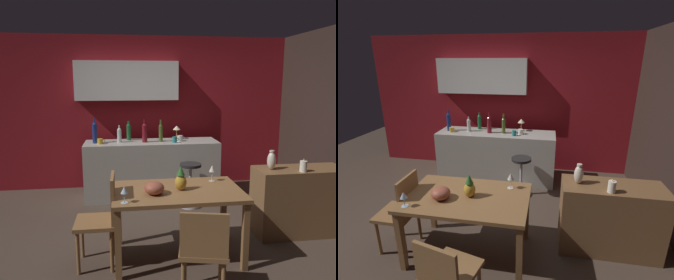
{
  "view_description": "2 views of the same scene",
  "coord_description": "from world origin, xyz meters",
  "views": [
    {
      "loc": [
        -0.39,
        -3.67,
        1.85
      ],
      "look_at": [
        0.21,
        0.62,
        1.07
      ],
      "focal_mm": 35.27,
      "sensor_mm": 36.0,
      "label": 1
    },
    {
      "loc": [
        0.97,
        -2.65,
        2.11
      ],
      "look_at": [
        0.4,
        0.56,
        1.06
      ],
      "focal_mm": 26.11,
      "sensor_mm": 36.0,
      "label": 2
    }
  ],
  "objects": [
    {
      "name": "ground_plane",
      "position": [
        0.0,
        0.0,
        0.0
      ],
      "size": [
        9.0,
        9.0,
        0.0
      ],
      "primitive_type": "plane",
      "color": "#47382D"
    },
    {
      "name": "pineapple_centerpiece",
      "position": [
        0.19,
        -0.46,
        0.85
      ],
      "size": [
        0.12,
        0.12,
        0.26
      ],
      "color": "gold",
      "rests_on": "dining_table"
    },
    {
      "name": "wine_bottle_ruby",
      "position": [
        -0.05,
        1.42,
        1.06
      ],
      "size": [
        0.08,
        0.08,
        0.36
      ],
      "color": "maroon",
      "rests_on": "kitchen_counter"
    },
    {
      "name": "wine_bottle_clear",
      "position": [
        -0.44,
        1.46,
        1.02
      ],
      "size": [
        0.07,
        0.07,
        0.27
      ],
      "color": "silver",
      "rests_on": "kitchen_counter"
    },
    {
      "name": "wine_glass_left",
      "position": [
        -0.39,
        -0.75,
        0.86
      ],
      "size": [
        0.07,
        0.07,
        0.16
      ],
      "color": "silver",
      "rests_on": "dining_table"
    },
    {
      "name": "wine_glass_right",
      "position": [
        0.59,
        -0.21,
        0.88
      ],
      "size": [
        0.07,
        0.07,
        0.19
      ],
      "color": "silver",
      "rests_on": "dining_table"
    },
    {
      "name": "sideboard_cabinet",
      "position": [
        1.72,
        -0.11,
        0.41
      ],
      "size": [
        1.1,
        0.44,
        0.82
      ],
      "primitive_type": "cube",
      "color": "brown",
      "rests_on": "ground_plane"
    },
    {
      "name": "pillar_candle_tall",
      "position": [
        1.65,
        -0.25,
        0.88
      ],
      "size": [
        0.08,
        0.08,
        0.15
      ],
      "color": "white",
      "rests_on": "sideboard_cabinet"
    },
    {
      "name": "chair_near_window",
      "position": [
        -0.61,
        -0.5,
        0.51
      ],
      "size": [
        0.4,
        0.4,
        0.94
      ],
      "color": "olive",
      "rests_on": "ground_plane"
    },
    {
      "name": "dining_table",
      "position": [
        0.16,
        -0.45,
        0.65
      ],
      "size": [
        1.33,
        0.81,
        0.74
      ],
      "color": "olive",
      "rests_on": "ground_plane"
    },
    {
      "name": "kitchen_counter",
      "position": [
        0.06,
        1.45,
        0.45
      ],
      "size": [
        2.1,
        0.6,
        0.9
      ],
      "primitive_type": "cube",
      "color": "#B2ADA3",
      "rests_on": "ground_plane"
    },
    {
      "name": "bar_stool",
      "position": [
        0.58,
        0.93,
        0.35
      ],
      "size": [
        0.34,
        0.34,
        0.65
      ],
      "color": "#262323",
      "rests_on": "ground_plane"
    },
    {
      "name": "fruit_bowl",
      "position": [
        -0.09,
        -0.55,
        0.8
      ],
      "size": [
        0.2,
        0.2,
        0.13
      ],
      "primitive_type": "ellipsoid",
      "color": "#9E4C38",
      "rests_on": "dining_table"
    },
    {
      "name": "cup_teal",
      "position": [
        0.41,
        1.32,
        0.95
      ],
      "size": [
        0.11,
        0.07,
        0.09
      ],
      "color": "teal",
      "rests_on": "kitchen_counter"
    },
    {
      "name": "counter_lamp",
      "position": [
        0.49,
        1.64,
        1.07
      ],
      "size": [
        0.13,
        0.13,
        0.22
      ],
      "color": "#A58447",
      "rests_on": "kitchen_counter"
    },
    {
      "name": "cup_mustard",
      "position": [
        -0.74,
        1.35,
        0.94
      ],
      "size": [
        0.12,
        0.08,
        0.08
      ],
      "color": "gold",
      "rests_on": "kitchen_counter"
    },
    {
      "name": "wine_bottle_green",
      "position": [
        -0.29,
        1.64,
        1.05
      ],
      "size": [
        0.07,
        0.07,
        0.31
      ],
      "color": "#1E592D",
      "rests_on": "kitchen_counter"
    },
    {
      "name": "chair_by_doorway",
      "position": [
        0.24,
        -1.23,
        0.49
      ],
      "size": [
        0.48,
        0.48,
        0.85
      ],
      "color": "olive",
      "rests_on": "ground_plane"
    },
    {
      "name": "cup_white",
      "position": [
        0.51,
        1.42,
        0.95
      ],
      "size": [
        0.12,
        0.08,
        0.09
      ],
      "color": "white",
      "rests_on": "kitchen_counter"
    },
    {
      "name": "wall_kitchen_back",
      "position": [
        -0.06,
        2.08,
        1.41
      ],
      "size": [
        5.2,
        0.33,
        2.6
      ],
      "color": "maroon",
      "rests_on": "ground_plane"
    },
    {
      "name": "wine_bottle_olive",
      "position": [
        0.2,
        1.43,
        1.06
      ],
      "size": [
        0.06,
        0.06,
        0.35
      ],
      "color": "#475623",
      "rests_on": "kitchen_counter"
    },
    {
      "name": "wine_bottle_cobalt",
      "position": [
        -0.82,
        1.44,
        1.08
      ],
      "size": [
        0.07,
        0.07,
        0.39
      ],
      "color": "navy",
      "rests_on": "kitchen_counter"
    },
    {
      "name": "vase_ceramic_ivory",
      "position": [
        1.33,
        -0.11,
        0.93
      ],
      "size": [
        0.1,
        0.1,
        0.23
      ],
      "color": "beige",
      "rests_on": "sideboard_cabinet"
    }
  ]
}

